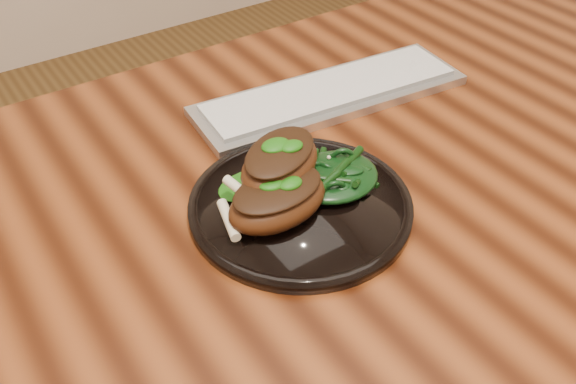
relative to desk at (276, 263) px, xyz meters
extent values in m
cube|color=black|center=(0.00, 0.00, 0.06)|extent=(1.60, 0.80, 0.04)
cylinder|color=#3B1E0D|center=(0.74, 0.34, -0.31)|extent=(0.06, 0.06, 0.71)
cylinder|color=black|center=(0.02, -0.01, 0.09)|extent=(0.25, 0.25, 0.01)
torus|color=black|center=(0.02, -0.01, 0.09)|extent=(0.25, 0.25, 0.01)
cylinder|color=black|center=(0.02, -0.01, 0.09)|extent=(0.17, 0.17, 0.00)
ellipsoid|color=#48230D|center=(-0.01, -0.02, 0.12)|extent=(0.13, 0.09, 0.05)
ellipsoid|color=black|center=(-0.01, -0.02, 0.14)|extent=(0.11, 0.08, 0.01)
cylinder|color=beige|center=(-0.06, -0.01, 0.11)|extent=(0.03, 0.06, 0.01)
ellipsoid|color=#0C4707|center=(-0.01, -0.02, 0.14)|extent=(0.03, 0.03, 0.01)
ellipsoid|color=#48230D|center=(0.01, 0.01, 0.14)|extent=(0.14, 0.12, 0.04)
ellipsoid|color=black|center=(0.01, 0.01, 0.15)|extent=(0.12, 0.11, 0.01)
cylinder|color=beige|center=(-0.04, 0.00, 0.13)|extent=(0.02, 0.06, 0.01)
ellipsoid|color=#0C4707|center=(0.01, 0.01, 0.16)|extent=(0.03, 0.02, 0.01)
ellipsoid|color=#0C4707|center=(-0.01, 0.04, 0.10)|extent=(0.08, 0.05, 0.01)
ellipsoid|color=black|center=(0.07, -0.01, 0.11)|extent=(0.11, 0.09, 0.02)
cube|color=silver|center=(0.20, 0.16, 0.09)|extent=(0.41, 0.16, 0.01)
cube|color=silver|center=(0.20, 0.16, 0.10)|extent=(0.38, 0.13, 0.01)
camera|label=1|loc=(-0.29, -0.46, 0.56)|focal=40.00mm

